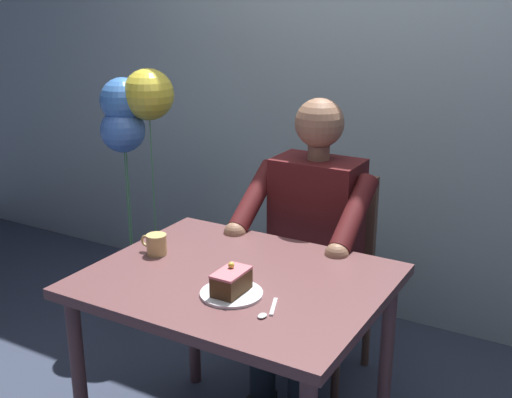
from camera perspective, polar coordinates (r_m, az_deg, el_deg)
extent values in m
cube|color=#9FB2B5|center=(3.28, 11.70, 14.65)|extent=(6.40, 0.12, 3.00)
cube|color=brown|center=(2.19, -1.72, -7.30)|extent=(0.99, 0.80, 0.04)
cylinder|color=brown|center=(2.39, -15.42, -15.84)|extent=(0.05, 0.05, 0.73)
cylinder|color=brown|center=(2.48, 11.50, -14.08)|extent=(0.05, 0.05, 0.73)
cylinder|color=brown|center=(2.83, -5.61, -9.57)|extent=(0.05, 0.05, 0.73)
cube|color=brown|center=(2.85, 5.40, -7.60)|extent=(0.42, 0.42, 0.04)
cube|color=brown|center=(2.91, 7.11, -1.82)|extent=(0.38, 0.04, 0.45)
cylinder|color=brown|center=(2.75, 7.14, -13.99)|extent=(0.04, 0.04, 0.44)
cylinder|color=brown|center=(2.88, 0.40, -12.20)|extent=(0.04, 0.04, 0.44)
cylinder|color=brown|center=(3.04, 9.86, -10.77)|extent=(0.04, 0.04, 0.44)
cylinder|color=brown|center=(3.16, 3.67, -9.32)|extent=(0.04, 0.04, 0.44)
cube|color=#4F1718|center=(2.72, 5.40, -2.11)|extent=(0.36, 0.22, 0.55)
sphere|color=#92694E|center=(2.60, 5.68, 6.76)|extent=(0.20, 0.20, 0.20)
cylinder|color=#92694E|center=(2.63, 5.60, 4.18)|extent=(0.09, 0.09, 0.06)
cylinder|color=#4F1718|center=(2.47, 8.75, -1.30)|extent=(0.08, 0.33, 0.26)
sphere|color=#92694E|center=(2.37, 7.20, -4.94)|extent=(0.09, 0.09, 0.09)
cylinder|color=#4F1718|center=(2.65, -0.11, 0.26)|extent=(0.08, 0.33, 0.26)
sphere|color=#92694E|center=(2.56, -1.90, -3.05)|extent=(0.09, 0.09, 0.09)
cylinder|color=#232F36|center=(2.70, 5.89, -9.12)|extent=(0.13, 0.38, 0.14)
cylinder|color=#232F36|center=(2.77, 2.46, -8.31)|extent=(0.13, 0.38, 0.14)
cylinder|color=#232F36|center=(2.67, 4.08, -15.12)|extent=(0.11, 0.11, 0.42)
cylinder|color=#232F36|center=(2.74, 0.60, -14.12)|extent=(0.11, 0.11, 0.42)
cylinder|color=white|center=(2.06, -2.20, -8.41)|extent=(0.20, 0.20, 0.01)
cube|color=#482E17|center=(2.04, -2.21, -7.47)|extent=(0.08, 0.13, 0.07)
cube|color=#CF6973|center=(2.02, -2.23, -6.53)|extent=(0.08, 0.13, 0.01)
sphere|color=gold|center=(2.04, -2.22, -5.90)|extent=(0.02, 0.02, 0.02)
cylinder|color=tan|center=(2.37, -8.84, -4.02)|extent=(0.07, 0.07, 0.08)
torus|color=tan|center=(2.40, -9.77, -3.70)|extent=(0.05, 0.01, 0.05)
cylinder|color=black|center=(2.36, -8.88, -3.30)|extent=(0.07, 0.07, 0.01)
cube|color=silver|center=(1.98, 1.57, -9.56)|extent=(0.05, 0.11, 0.01)
ellipsoid|color=silver|center=(1.93, 0.56, -10.35)|extent=(0.03, 0.04, 0.01)
cylinder|color=#B2C1C6|center=(3.46, -9.97, -9.13)|extent=(0.12, 0.12, 0.22)
sphere|color=yellow|center=(3.12, -9.56, 9.17)|extent=(0.25, 0.25, 0.25)
cylinder|color=#4C9956|center=(3.25, -9.06, -0.52)|extent=(0.01, 0.01, 0.86)
sphere|color=#4580D6|center=(3.16, -11.77, 8.59)|extent=(0.22, 0.22, 0.22)
cylinder|color=#4C9956|center=(3.29, -11.18, -0.58)|extent=(0.01, 0.01, 0.84)
sphere|color=#4D80D9|center=(3.18, -11.77, 6.03)|extent=(0.22, 0.22, 0.22)
cylinder|color=#4C9956|center=(3.30, -11.27, -1.80)|extent=(0.01, 0.01, 0.70)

